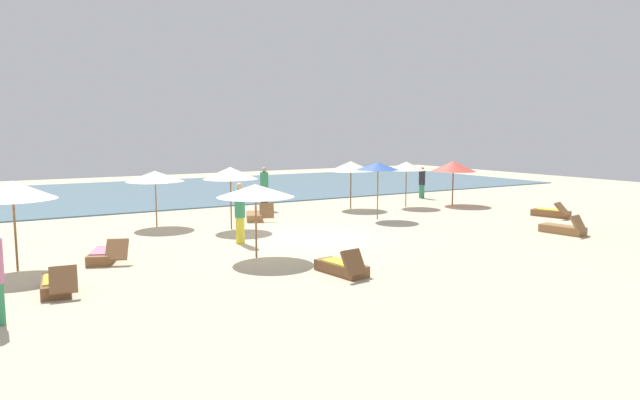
{
  "coord_description": "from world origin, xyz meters",
  "views": [
    {
      "loc": [
        -9.6,
        -16.3,
        3.61
      ],
      "look_at": [
        0.84,
        1.28,
        1.1
      ],
      "focal_mm": 31.79,
      "sensor_mm": 36.0,
      "label": 1
    }
  ],
  "objects_px": {
    "lounger_2": "(342,267)",
    "person_1": "(240,212)",
    "umbrella_6": "(12,190)",
    "umbrella_2": "(230,173)",
    "person_0": "(422,183)",
    "umbrella_7": "(406,166)",
    "person_2": "(264,188)",
    "lounger_6": "(552,213)",
    "lounger_4": "(255,216)",
    "umbrella_1": "(351,166)",
    "lounger_3": "(564,229)",
    "umbrella_4": "(256,191)",
    "umbrella_5": "(155,176)",
    "umbrella_0": "(378,166)",
    "lounger_0": "(57,284)",
    "umbrella_3": "(453,166)",
    "lounger_5": "(104,255)"
  },
  "relations": [
    {
      "from": "umbrella_6",
      "to": "lounger_2",
      "type": "bearing_deg",
      "value": -33.18
    },
    {
      "from": "lounger_0",
      "to": "person_0",
      "type": "xyz_separation_m",
      "value": [
        18.89,
        9.5,
        0.66
      ]
    },
    {
      "from": "lounger_6",
      "to": "person_2",
      "type": "height_order",
      "value": "person_2"
    },
    {
      "from": "umbrella_5",
      "to": "lounger_4",
      "type": "xyz_separation_m",
      "value": [
        3.88,
        -0.4,
        -1.74
      ]
    },
    {
      "from": "umbrella_5",
      "to": "lounger_3",
      "type": "bearing_deg",
      "value": -36.41
    },
    {
      "from": "umbrella_6",
      "to": "lounger_3",
      "type": "height_order",
      "value": "umbrella_6"
    },
    {
      "from": "lounger_4",
      "to": "lounger_6",
      "type": "distance_m",
      "value": 12.43
    },
    {
      "from": "lounger_5",
      "to": "person_1",
      "type": "height_order",
      "value": "person_1"
    },
    {
      "from": "umbrella_4",
      "to": "umbrella_5",
      "type": "height_order",
      "value": "umbrella_5"
    },
    {
      "from": "lounger_2",
      "to": "umbrella_5",
      "type": "bearing_deg",
      "value": 102.77
    },
    {
      "from": "umbrella_7",
      "to": "person_2",
      "type": "distance_m",
      "value": 6.78
    },
    {
      "from": "umbrella_0",
      "to": "lounger_3",
      "type": "height_order",
      "value": "umbrella_0"
    },
    {
      "from": "lounger_2",
      "to": "person_0",
      "type": "relative_size",
      "value": 1.02
    },
    {
      "from": "lounger_6",
      "to": "umbrella_7",
      "type": "bearing_deg",
      "value": 120.31
    },
    {
      "from": "umbrella_1",
      "to": "umbrella_5",
      "type": "relative_size",
      "value": 1.04
    },
    {
      "from": "umbrella_1",
      "to": "lounger_0",
      "type": "distance_m",
      "value": 15.62
    },
    {
      "from": "umbrella_0",
      "to": "umbrella_1",
      "type": "distance_m",
      "value": 3.22
    },
    {
      "from": "umbrella_0",
      "to": "person_0",
      "type": "bearing_deg",
      "value": 36.01
    },
    {
      "from": "umbrella_1",
      "to": "lounger_6",
      "type": "height_order",
      "value": "umbrella_1"
    },
    {
      "from": "lounger_2",
      "to": "person_1",
      "type": "relative_size",
      "value": 0.87
    },
    {
      "from": "umbrella_4",
      "to": "lounger_6",
      "type": "height_order",
      "value": "umbrella_4"
    },
    {
      "from": "umbrella_7",
      "to": "lounger_4",
      "type": "xyz_separation_m",
      "value": [
        -7.81,
        -0.0,
        -1.78
      ]
    },
    {
      "from": "umbrella_0",
      "to": "umbrella_7",
      "type": "relative_size",
      "value": 1.08
    },
    {
      "from": "umbrella_3",
      "to": "umbrella_4",
      "type": "height_order",
      "value": "umbrella_3"
    },
    {
      "from": "person_2",
      "to": "umbrella_1",
      "type": "bearing_deg",
      "value": -25.97
    },
    {
      "from": "lounger_0",
      "to": "lounger_2",
      "type": "distance_m",
      "value": 6.68
    },
    {
      "from": "umbrella_4",
      "to": "umbrella_5",
      "type": "distance_m",
      "value": 6.82
    },
    {
      "from": "umbrella_2",
      "to": "umbrella_6",
      "type": "relative_size",
      "value": 0.98
    },
    {
      "from": "umbrella_2",
      "to": "lounger_4",
      "type": "height_order",
      "value": "umbrella_2"
    },
    {
      "from": "umbrella_1",
      "to": "umbrella_7",
      "type": "height_order",
      "value": "umbrella_1"
    },
    {
      "from": "umbrella_5",
      "to": "lounger_4",
      "type": "height_order",
      "value": "umbrella_5"
    },
    {
      "from": "lounger_0",
      "to": "person_2",
      "type": "distance_m",
      "value": 13.78
    },
    {
      "from": "umbrella_7",
      "to": "person_1",
      "type": "xyz_separation_m",
      "value": [
        -10.22,
        -4.17,
        -0.94
      ]
    },
    {
      "from": "umbrella_2",
      "to": "person_0",
      "type": "relative_size",
      "value": 1.37
    },
    {
      "from": "umbrella_5",
      "to": "person_0",
      "type": "bearing_deg",
      "value": 7.32
    },
    {
      "from": "umbrella_5",
      "to": "person_1",
      "type": "height_order",
      "value": "umbrella_5"
    },
    {
      "from": "umbrella_5",
      "to": "lounger_6",
      "type": "bearing_deg",
      "value": -21.88
    },
    {
      "from": "umbrella_1",
      "to": "person_0",
      "type": "xyz_separation_m",
      "value": [
        5.59,
        1.5,
        -1.14
      ]
    },
    {
      "from": "umbrella_0",
      "to": "umbrella_1",
      "type": "xyz_separation_m",
      "value": [
        0.77,
        3.12,
        -0.2
      ]
    },
    {
      "from": "person_1",
      "to": "lounger_2",
      "type": "bearing_deg",
      "value": -82.11
    },
    {
      "from": "umbrella_2",
      "to": "lounger_3",
      "type": "relative_size",
      "value": 1.34
    },
    {
      "from": "person_1",
      "to": "umbrella_6",
      "type": "bearing_deg",
      "value": -176.79
    },
    {
      "from": "person_1",
      "to": "person_2",
      "type": "distance_m",
      "value": 7.81
    },
    {
      "from": "umbrella_6",
      "to": "umbrella_7",
      "type": "xyz_separation_m",
      "value": [
        16.58,
        4.53,
        -0.15
      ]
    },
    {
      "from": "umbrella_0",
      "to": "lounger_3",
      "type": "xyz_separation_m",
      "value": [
        3.64,
        -6.07,
        -2.0
      ]
    },
    {
      "from": "lounger_4",
      "to": "person_1",
      "type": "bearing_deg",
      "value": -119.93
    },
    {
      "from": "umbrella_4",
      "to": "lounger_4",
      "type": "distance_m",
      "value": 7.15
    },
    {
      "from": "umbrella_6",
      "to": "lounger_3",
      "type": "bearing_deg",
      "value": -12.95
    },
    {
      "from": "umbrella_1",
      "to": "umbrella_2",
      "type": "distance_m",
      "value": 7.23
    },
    {
      "from": "lounger_5",
      "to": "umbrella_3",
      "type": "bearing_deg",
      "value": 13.38
    }
  ]
}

